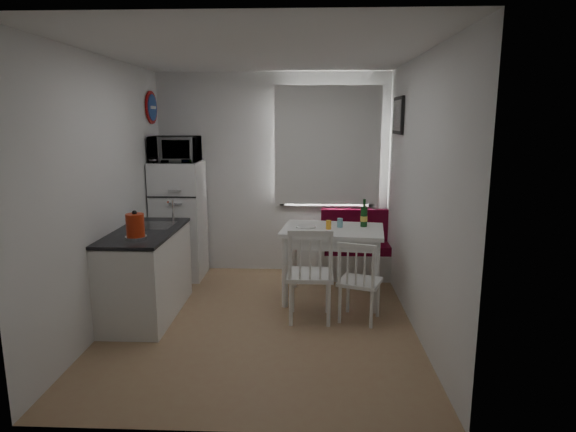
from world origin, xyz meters
name	(u,v)px	position (x,y,z in m)	size (l,w,h in m)	color
floor	(262,322)	(0.00, 0.00, 0.00)	(3.00, 3.50, 0.02)	#A47B57
ceiling	(259,52)	(0.00, 0.00, 2.60)	(3.00, 3.50, 0.02)	white
wall_back	(273,174)	(0.00, 1.75, 1.30)	(3.00, 0.02, 2.60)	white
wall_front	(231,239)	(0.00, -1.75, 1.30)	(3.00, 0.02, 2.60)	white
wall_left	(106,194)	(-1.50, 0.00, 1.30)	(0.02, 3.50, 2.60)	white
wall_right	(418,196)	(1.50, 0.00, 1.30)	(0.02, 3.50, 2.60)	white
window	(327,150)	(0.70, 1.72, 1.62)	(1.22, 0.06, 1.47)	white
curtain	(327,146)	(0.70, 1.65, 1.68)	(1.35, 0.02, 1.50)	white
kitchen_counter	(147,272)	(-1.20, 0.16, 0.46)	(0.62, 1.32, 1.16)	white
wall_sign	(152,108)	(-1.47, 1.45, 2.15)	(0.40, 0.40, 0.03)	navy
picture_frame	(398,115)	(1.48, 1.10, 2.05)	(0.04, 0.52, 0.42)	black
bench	(365,255)	(1.20, 1.51, 0.28)	(1.20, 0.46, 0.86)	white
dining_table	(333,236)	(0.74, 0.67, 0.73)	(1.19, 0.90, 0.83)	white
chair_left	(310,265)	(0.49, 0.00, 0.60)	(0.46, 0.44, 0.52)	white
chair_right	(361,274)	(0.99, 0.01, 0.52)	(0.50, 0.50, 0.45)	white
fridge	(179,220)	(-1.18, 1.40, 0.74)	(0.60, 0.60, 1.49)	white
microwave	(175,149)	(-1.18, 1.35, 1.65)	(0.58, 0.39, 0.32)	white
kettle	(135,226)	(-1.15, -0.22, 1.03)	(0.20, 0.20, 0.27)	red
wine_bottle	(364,213)	(1.09, 0.77, 0.98)	(0.08, 0.08, 0.31)	#16471C
drinking_glass_orange	(329,225)	(0.69, 0.62, 0.87)	(0.06, 0.06, 0.10)	#FFAD2A
drinking_glass_blue	(340,223)	(0.82, 0.72, 0.88)	(0.06, 0.06, 0.10)	#71B0C1
plate	(306,227)	(0.44, 0.69, 0.83)	(0.22, 0.22, 0.02)	white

